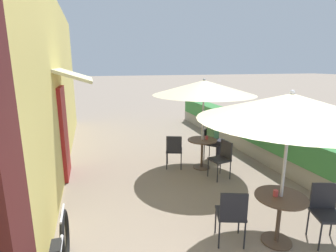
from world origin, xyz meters
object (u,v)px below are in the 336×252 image
at_px(patio_table_mid, 202,148).
at_px(seated_patron_mid_left, 215,136).
at_px(coffee_cup_near, 276,193).
at_px(cafe_chair_mid_left, 211,141).
at_px(coffee_cup_mid, 207,137).
at_px(cafe_chair_mid_right, 174,149).
at_px(patio_table_near, 280,210).
at_px(patio_umbrella_near, 291,107).
at_px(cafe_chair_near_left, 232,212).
at_px(cafe_chair_mid_back, 222,156).
at_px(patio_umbrella_mid, 204,88).
at_px(cafe_chair_near_right, 326,209).

bearing_deg(patio_table_mid, seated_patron_mid_left, 37.80).
relative_size(coffee_cup_near, cafe_chair_mid_left, 0.10).
relative_size(cafe_chair_mid_left, coffee_cup_mid, 9.67).
height_order(patio_table_mid, cafe_chair_mid_right, cafe_chair_mid_right).
relative_size(patio_table_near, coffee_cup_near, 8.27).
height_order(patio_umbrella_near, coffee_cup_near, patio_umbrella_near).
distance_m(patio_table_mid, coffee_cup_mid, 0.29).
relative_size(patio_table_near, patio_umbrella_near, 0.30).
distance_m(cafe_chair_mid_right, coffee_cup_mid, 0.87).
height_order(patio_umbrella_near, seated_patron_mid_left, patio_umbrella_near).
bearing_deg(cafe_chair_near_left, patio_table_near, 6.19).
relative_size(patio_table_mid, seated_patron_mid_left, 0.60).
distance_m(cafe_chair_mid_left, seated_patron_mid_left, 0.20).
bearing_deg(cafe_chair_mid_back, patio_umbrella_mid, 6.19).
relative_size(cafe_chair_near_left, seated_patron_mid_left, 0.70).
bearing_deg(patio_table_mid, patio_umbrella_mid, 0.00).
height_order(coffee_cup_near, cafe_chair_mid_left, cafe_chair_mid_left).
distance_m(cafe_chair_near_right, coffee_cup_mid, 3.18).
relative_size(cafe_chair_near_right, coffee_cup_mid, 9.67).
bearing_deg(patio_table_mid, cafe_chair_mid_back, -73.14).
distance_m(cafe_chair_near_right, patio_table_mid, 3.19).
distance_m(seated_patron_mid_left, cafe_chair_mid_back, 1.18).
bearing_deg(patio_table_mid, patio_table_near, -91.76).
distance_m(patio_table_near, cafe_chair_near_left, 0.71).
relative_size(cafe_chair_near_left, patio_umbrella_mid, 0.35).
distance_m(cafe_chair_near_right, cafe_chair_mid_back, 2.49).
bearing_deg(patio_umbrella_near, patio_umbrella_mid, 88.24).
distance_m(patio_table_mid, cafe_chair_mid_right, 0.71).
relative_size(patio_table_mid, cafe_chair_mid_left, 0.86).
xyz_separation_m(patio_table_near, cafe_chair_near_right, (0.69, -0.15, -0.01)).
xyz_separation_m(cafe_chair_near_left, cafe_chair_mid_left, (1.27, 3.35, 0.00)).
height_order(patio_table_mid, cafe_chair_mid_left, cafe_chair_mid_left).
xyz_separation_m(coffee_cup_near, patio_table_mid, (0.16, 2.95, -0.27)).
xyz_separation_m(cafe_chair_mid_back, coffee_cup_mid, (-0.09, 0.68, 0.27)).
height_order(seated_patron_mid_left, coffee_cup_mid, seated_patron_mid_left).
bearing_deg(patio_table_mid, cafe_chair_near_left, -105.49).
distance_m(patio_umbrella_mid, cafe_chair_mid_right, 1.68).
relative_size(patio_table_mid, cafe_chair_mid_right, 0.86).
bearing_deg(patio_umbrella_near, seated_patron_mid_left, 79.24).
bearing_deg(patio_umbrella_mid, coffee_cup_near, -93.19).
bearing_deg(patio_umbrella_near, cafe_chair_mid_left, 80.65).
relative_size(patio_table_near, cafe_chair_mid_right, 0.86).
relative_size(cafe_chair_near_left, cafe_chair_mid_left, 1.00).
relative_size(coffee_cup_near, cafe_chair_mid_right, 0.10).
relative_size(patio_umbrella_mid, cafe_chair_mid_right, 2.85).
relative_size(patio_umbrella_near, cafe_chair_mid_left, 2.85).
bearing_deg(cafe_chair_mid_left, coffee_cup_near, 38.73).
bearing_deg(patio_umbrella_mid, cafe_chair_near_right, -79.13).
distance_m(cafe_chair_mid_left, cafe_chair_mid_right, 1.23).
bearing_deg(patio_table_near, seated_patron_mid_left, 79.24).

